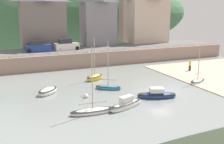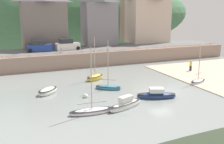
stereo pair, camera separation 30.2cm
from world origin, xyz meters
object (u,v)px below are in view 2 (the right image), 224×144
at_px(waterfront_building_centre, 99,17).
at_px(motorboat_with_cabin, 92,111).
at_px(waterfront_building_right, 148,16).
at_px(person_near_water, 191,65).
at_px(parked_car_near_slipway, 39,47).
at_px(mooring_buoy, 86,96).
at_px(fishing_boat_green, 95,77).
at_px(sailboat_far_left, 126,105).
at_px(sailboat_blue_trim, 108,87).
at_px(rowboat_small_beached, 198,81).
at_px(church_with_spire, 129,3).
at_px(parked_car_by_wall, 67,45).
at_px(waterfront_building_left, 43,20).
at_px(dinghy_open_wooden, 156,95).
at_px(sailboat_white_hull, 48,91).

bearing_deg(waterfront_building_centre, motorboat_with_cabin, -111.41).
relative_size(waterfront_building_right, person_near_water, 6.61).
height_order(parked_car_near_slipway, mooring_buoy, parked_car_near_slipway).
distance_m(fishing_boat_green, person_near_water, 15.30).
bearing_deg(sailboat_far_left, sailboat_blue_trim, 61.50).
bearing_deg(waterfront_building_centre, waterfront_building_right, -0.00).
xyz_separation_m(waterfront_building_centre, waterfront_building_right, (10.94, -0.00, 0.07)).
xyz_separation_m(waterfront_building_centre, rowboat_small_beached, (4.91, -23.97, -7.52)).
relative_size(church_with_spire, parked_car_by_wall, 3.80).
bearing_deg(waterfront_building_left, mooring_buoy, -89.13).
bearing_deg(fishing_boat_green, mooring_buoy, -146.30).
distance_m(church_with_spire, sailboat_blue_trim, 31.87).
relative_size(waterfront_building_right, church_with_spire, 0.68).
relative_size(waterfront_building_centre, motorboat_with_cabin, 1.64).
bearing_deg(waterfront_building_left, church_with_spire, 11.82).
relative_size(sailboat_blue_trim, person_near_water, 3.74).
relative_size(dinghy_open_wooden, mooring_buoy, 8.22).
height_order(rowboat_small_beached, mooring_buoy, rowboat_small_beached).
bearing_deg(parked_car_near_slipway, waterfront_building_right, 15.63).
xyz_separation_m(waterfront_building_left, parked_car_by_wall, (3.16, -4.50, -4.24)).
bearing_deg(waterfront_building_centre, dinghy_open_wooden, -96.92).
bearing_deg(motorboat_with_cabin, waterfront_building_left, 92.16).
distance_m(rowboat_small_beached, dinghy_open_wooden, 8.75).
xyz_separation_m(sailboat_blue_trim, parked_car_near_slipway, (-5.47, 17.47, 2.95)).
relative_size(sailboat_far_left, dinghy_open_wooden, 0.97).
xyz_separation_m(waterfront_building_centre, mooring_buoy, (-10.38, -23.95, -7.59)).
bearing_deg(waterfront_building_right, person_near_water, -98.23).
xyz_separation_m(motorboat_with_cabin, sailboat_white_hull, (-2.74, 7.71, 0.04)).
xyz_separation_m(parked_car_by_wall, person_near_water, (15.91, -13.57, -2.22)).
bearing_deg(church_with_spire, sailboat_blue_trim, -120.51).
bearing_deg(dinghy_open_wooden, rowboat_small_beached, 40.75).
distance_m(motorboat_with_cabin, fishing_boat_green, 12.24).
relative_size(waterfront_building_centre, parked_car_by_wall, 2.52).
bearing_deg(person_near_water, parked_car_by_wall, 139.53).
height_order(waterfront_building_centre, fishing_boat_green, waterfront_building_centre).
distance_m(church_with_spire, motorboat_with_cabin, 39.45).
distance_m(motorboat_with_cabin, sailboat_blue_trim, 7.93).
xyz_separation_m(sailboat_blue_trim, person_near_water, (15.25, 3.90, 0.73)).
bearing_deg(sailboat_far_left, sailboat_white_hull, 107.57).
xyz_separation_m(waterfront_building_right, sailboat_far_left, (-18.65, -28.58, -7.48)).
height_order(sailboat_blue_trim, dinghy_open_wooden, sailboat_blue_trim).
bearing_deg(parked_car_by_wall, motorboat_with_cabin, -100.99).
distance_m(waterfront_building_centre, parked_car_by_wall, 9.92).
bearing_deg(motorboat_with_cabin, parked_car_by_wall, 84.53).
relative_size(sailboat_blue_trim, parked_car_by_wall, 1.45).
height_order(waterfront_building_right, mooring_buoy, waterfront_building_right).
relative_size(waterfront_building_left, parked_car_by_wall, 2.39).
bearing_deg(parked_car_near_slipway, rowboat_small_beached, -43.66).
distance_m(waterfront_building_centre, church_with_spire, 9.70).
bearing_deg(church_with_spire, waterfront_building_centre, -154.48).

